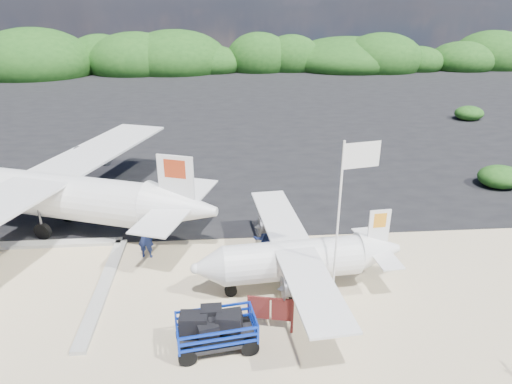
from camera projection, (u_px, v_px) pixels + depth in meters
ground at (224, 308)px, 16.15m from camera, size 160.00×160.00×0.00m
asphalt_apron at (220, 111)px, 43.61m from camera, size 90.00×50.00×0.04m
vegetation_band at (220, 71)px, 66.50m from camera, size 124.00×8.00×4.40m
baggage_cart at (217, 347)px, 14.34m from camera, size 2.85×1.90×1.33m
flagpole at (331, 311)px, 15.99m from camera, size 1.32×0.76×6.23m
signboard at (270, 330)px, 15.08m from camera, size 1.60×0.50×1.32m
crew_a at (145, 238)px, 18.97m from camera, size 0.70×0.50×1.80m
crew_b at (264, 238)px, 18.83m from camera, size 1.12×0.98×1.96m
crew_c at (288, 271)px, 16.60m from camera, size 1.17×0.64×1.90m
aircraft_large at (388, 118)px, 41.07m from camera, size 22.97×22.97×5.41m
aircraft_small at (125, 117)px, 41.49m from camera, size 8.81×8.81×2.92m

